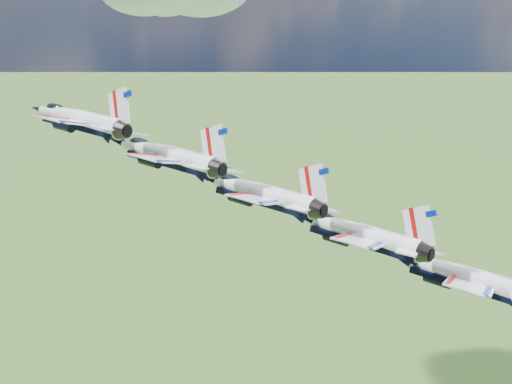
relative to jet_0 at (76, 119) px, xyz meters
name	(u,v)px	position (x,y,z in m)	size (l,w,h in m)	color
jet_0	(76,119)	(0.00, 0.00, 0.00)	(11.69, 17.32, 5.17)	white
jet_1	(163,154)	(7.33, -7.30, -3.05)	(11.69, 17.32, 5.17)	white
jet_2	(256,192)	(14.66, -14.60, -6.11)	(11.69, 17.32, 5.17)	white
jet_3	(354,232)	(22.00, -21.91, -9.16)	(11.69, 17.32, 5.17)	white
jet_4	(458,274)	(29.33, -29.21, -12.21)	(11.69, 17.32, 5.17)	white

